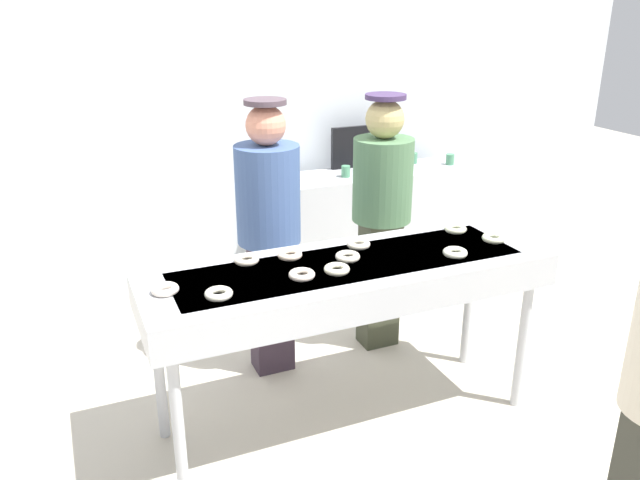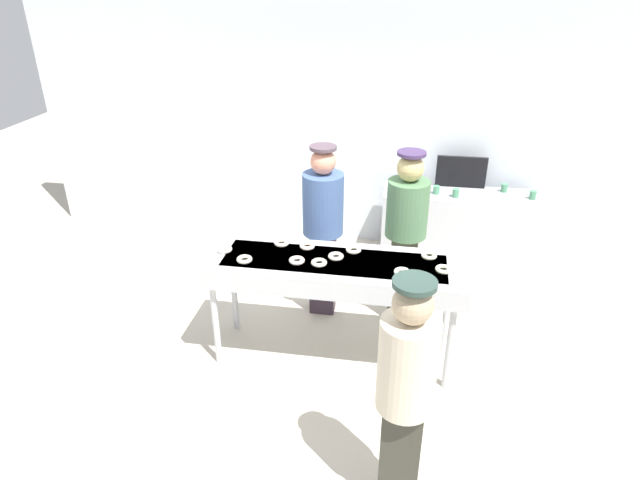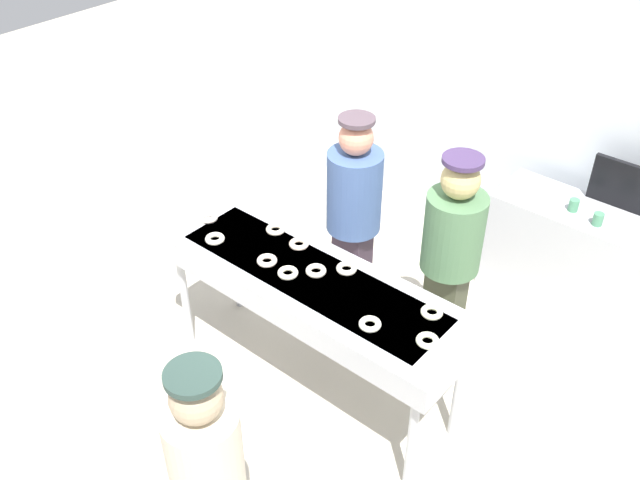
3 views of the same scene
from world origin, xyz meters
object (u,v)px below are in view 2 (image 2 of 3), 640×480
Objects in this scene: paper_cup_2 at (456,193)px; paper_cup_3 at (436,190)px; menu_display at (461,172)px; sugar_donut_5 at (297,260)px; sugar_donut_7 at (429,256)px; sugar_donut_3 at (336,256)px; sugar_donut_4 at (402,272)px; sugar_donut_9 at (224,249)px; sugar_donut_8 at (443,269)px; customer_waiting at (405,388)px; paper_cup_1 at (504,188)px; paper_cup_0 at (533,195)px; sugar_donut_0 at (353,250)px; sugar_donut_6 at (307,246)px; fryer_conveyor at (334,270)px; worker_assistant at (406,225)px; prep_counter at (456,228)px; worker_baker at (323,220)px; sugar_donut_10 at (282,243)px; sugar_donut_1 at (319,263)px; sugar_donut_2 at (244,259)px.

paper_cup_2 is 0.22m from paper_cup_3.
menu_display reaches higher than paper_cup_2.
sugar_donut_7 is (1.06, 0.26, 0.00)m from sugar_donut_5.
sugar_donut_4 is at bearing -17.38° from sugar_donut_3.
sugar_donut_9 is 1.37× the size of paper_cup_2.
customer_waiting is at bearing -100.84° from sugar_donut_8.
customer_waiting is 17.75× the size of paper_cup_1.
paper_cup_0 is 0.17× the size of menu_display.
sugar_donut_0 is 1.00× the size of sugar_donut_3.
sugar_donut_3 is 0.30m from sugar_donut_6.
fryer_conveyor is at bearing 166.45° from sugar_donut_4.
customer_waiting is at bearing -98.54° from menu_display.
sugar_donut_7 is 1.00× the size of sugar_donut_8.
worker_assistant is 1.00× the size of prep_counter.
worker_baker reaches higher than paper_cup_1.
sugar_donut_0 and sugar_donut_7 have the same top height.
sugar_donut_9 is at bearing 174.57° from sugar_donut_4.
sugar_donut_10 is 0.08× the size of worker_assistant.
sugar_donut_6 is (-0.40, 0.00, 0.00)m from sugar_donut_0.
sugar_donut_9 is 0.08× the size of worker_baker.
sugar_donut_1 is 0.67m from sugar_donut_4.
sugar_donut_7 is at bearing -100.86° from menu_display.
sugar_donut_10 is 1.37× the size of paper_cup_3.
paper_cup_3 is (0.00, 1.94, -0.09)m from sugar_donut_8.
sugar_donut_1 is 1.51m from customer_waiting.
sugar_donut_8 is at bearing -90.10° from paper_cup_3.
sugar_donut_1 is at bearing -163.14° from sugar_donut_7.
paper_cup_2 is 1.00× the size of paper_cup_3.
prep_counter is (0.58, 1.26, -0.57)m from worker_assistant.
menu_display is at bearing -107.89° from worker_assistant.
sugar_donut_2 is at bearing -173.24° from sugar_donut_5.
sugar_donut_6 reaches higher than paper_cup_2.
sugar_donut_5 is 1.09m from sugar_donut_7.
worker_baker is (-1.08, 0.72, 0.02)m from sugar_donut_8.
menu_display is at bearing 61.89° from sugar_donut_3.
sugar_donut_0 is at bearing 54.87° from worker_assistant.
sugar_donut_3 is at bearing -133.22° from sugar_donut_0.
sugar_donut_3 is 1.00× the size of sugar_donut_4.
sugar_donut_1 and sugar_donut_7 have the same top height.
sugar_donut_10 is 2.19m from paper_cup_3.
sugar_donut_3 is at bearing 175.13° from sugar_donut_8.
sugar_donut_4 is 0.23× the size of menu_display.
sugar_donut_2 is 0.97m from worker_baker.
prep_counter is at bearing 61.87° from paper_cup_2.
sugar_donut_7 is at bearing 141.27° from worker_baker.
sugar_donut_1 is at bearing -37.82° from sugar_donut_10.
paper_cup_0 is at bearing 38.07° from sugar_donut_2.
prep_counter is (1.26, 2.05, -0.56)m from sugar_donut_1.
sugar_donut_6 is at bearing -128.25° from prep_counter.
sugar_donut_6 is 2.44m from menu_display.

